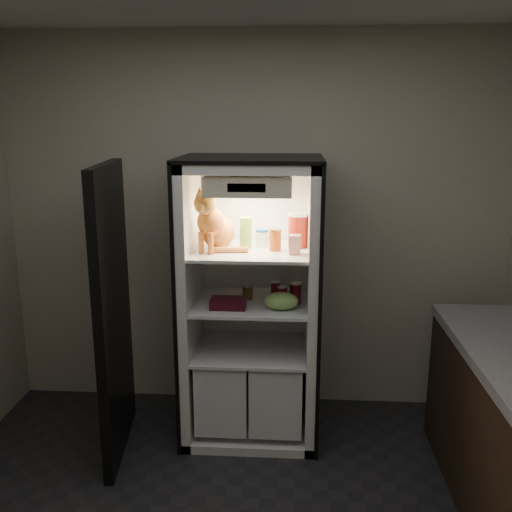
% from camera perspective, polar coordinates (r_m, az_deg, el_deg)
% --- Properties ---
extents(room_shell, '(3.60, 3.60, 3.60)m').
position_cam_1_polar(room_shell, '(2.29, -3.05, 1.25)').
color(room_shell, white).
rests_on(room_shell, floor).
extents(refrigerator, '(0.90, 0.72, 1.88)m').
position_cam_1_polar(refrigerator, '(3.85, -0.46, -6.36)').
color(refrigerator, white).
rests_on(refrigerator, floor).
extents(fridge_door, '(0.17, 0.87, 1.85)m').
position_cam_1_polar(fridge_door, '(3.68, -14.10, -5.72)').
color(fridge_door, black).
rests_on(fridge_door, floor).
extents(tabby_cat, '(0.35, 0.41, 0.42)m').
position_cam_1_polar(tabby_cat, '(3.61, -4.17, 3.03)').
color(tabby_cat, '#BB5E18').
rests_on(tabby_cat, refrigerator).
extents(parmesan_shaker, '(0.08, 0.08, 0.20)m').
position_cam_1_polar(parmesan_shaker, '(3.66, -1.04, 2.35)').
color(parmesan_shaker, green).
rests_on(parmesan_shaker, refrigerator).
extents(mayo_tub, '(0.08, 0.08, 0.11)m').
position_cam_1_polar(mayo_tub, '(3.72, 0.61, 1.84)').
color(mayo_tub, white).
rests_on(mayo_tub, refrigerator).
extents(salsa_jar, '(0.08, 0.08, 0.14)m').
position_cam_1_polar(salsa_jar, '(3.60, 1.92, 1.63)').
color(salsa_jar, maroon).
rests_on(salsa_jar, refrigerator).
extents(pepper_jar, '(0.13, 0.13, 0.22)m').
position_cam_1_polar(pepper_jar, '(3.70, 4.26, 2.60)').
color(pepper_jar, '#A42C15').
rests_on(pepper_jar, refrigerator).
extents(cream_carton, '(0.07, 0.07, 0.12)m').
position_cam_1_polar(cream_carton, '(3.51, 3.90, 1.14)').
color(cream_carton, silver).
rests_on(cream_carton, refrigerator).
extents(soda_can_a, '(0.06, 0.06, 0.12)m').
position_cam_1_polar(soda_can_a, '(3.77, 1.97, -3.48)').
color(soda_can_a, black).
rests_on(soda_can_a, refrigerator).
extents(soda_can_b, '(0.07, 0.07, 0.13)m').
position_cam_1_polar(soda_can_b, '(3.69, 3.98, -3.74)').
color(soda_can_b, black).
rests_on(soda_can_b, refrigerator).
extents(soda_can_c, '(0.07, 0.07, 0.13)m').
position_cam_1_polar(soda_can_c, '(3.64, 2.63, -4.02)').
color(soda_can_c, black).
rests_on(soda_can_c, refrigerator).
extents(condiment_jar, '(0.07, 0.07, 0.10)m').
position_cam_1_polar(condiment_jar, '(3.78, -0.85, -3.58)').
color(condiment_jar, brown).
rests_on(condiment_jar, refrigerator).
extents(grape_bag, '(0.22, 0.16, 0.11)m').
position_cam_1_polar(grape_bag, '(3.58, 2.54, -4.50)').
color(grape_bag, '#84C15A').
rests_on(grape_bag, refrigerator).
extents(berry_box_left, '(0.13, 0.13, 0.06)m').
position_cam_1_polar(berry_box_left, '(3.61, -3.54, -4.71)').
color(berry_box_left, '#490C1D').
rests_on(berry_box_left, refrigerator).
extents(berry_box_right, '(0.13, 0.13, 0.07)m').
position_cam_1_polar(berry_box_right, '(3.60, -2.07, -4.75)').
color(berry_box_right, '#490C1D').
rests_on(berry_box_right, refrigerator).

